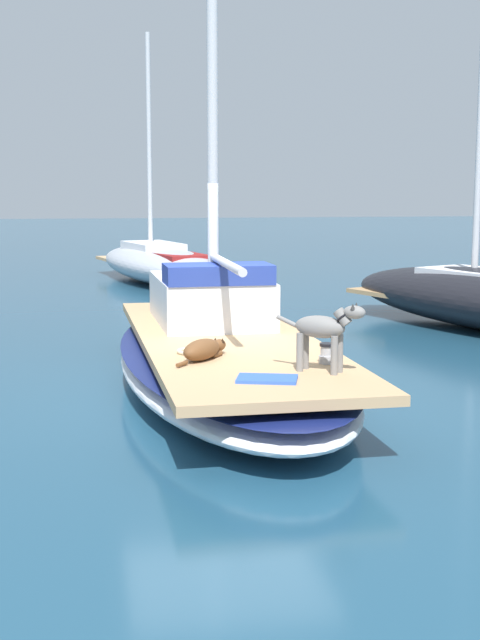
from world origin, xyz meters
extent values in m
plane|color=navy|center=(0.00, 0.00, 0.00)|extent=(120.00, 120.00, 0.00)
ellipsoid|color=white|center=(0.00, 0.00, 0.28)|extent=(2.68, 7.26, 0.56)
ellipsoid|color=navy|center=(0.00, 0.00, 0.46)|extent=(2.69, 7.30, 0.08)
cube|color=tan|center=(0.00, 0.00, 0.61)|extent=(2.22, 6.67, 0.10)
cylinder|color=silver|center=(-0.02, 0.90, 3.78)|extent=(0.14, 0.14, 6.24)
cylinder|color=silver|center=(-0.02, -0.20, 1.56)|extent=(0.10, 2.20, 0.10)
cube|color=silver|center=(-0.03, 1.20, 0.96)|extent=(1.45, 2.23, 0.60)
cube|color=navy|center=(-0.03, 0.43, 1.38)|extent=(1.35, 0.73, 0.24)
ellipsoid|color=brown|center=(-0.48, -1.41, 0.77)|extent=(0.57, 0.63, 0.22)
ellipsoid|color=brown|center=(-0.25, -1.12, 0.76)|extent=(0.23, 0.24, 0.13)
cone|color=black|center=(-0.29, -1.09, 0.82)|extent=(0.05, 0.05, 0.05)
cone|color=black|center=(-0.22, -1.15, 0.82)|extent=(0.05, 0.05, 0.05)
cylinder|color=brown|center=(-0.40, -1.21, 0.69)|extent=(0.15, 0.18, 0.06)
cylinder|color=brown|center=(-0.30, -1.28, 0.69)|extent=(0.15, 0.18, 0.06)
cylinder|color=brown|center=(-0.72, -1.72, 0.69)|extent=(0.14, 0.17, 0.04)
ellipsoid|color=gray|center=(0.58, -2.19, 1.11)|extent=(0.54, 0.50, 0.22)
cylinder|color=gray|center=(0.77, -2.25, 0.85)|extent=(0.07, 0.07, 0.38)
cylinder|color=gray|center=(0.68, -2.36, 0.85)|extent=(0.07, 0.07, 0.38)
cylinder|color=gray|center=(0.48, -2.02, 0.85)|extent=(0.07, 0.07, 0.38)
cylinder|color=gray|center=(0.40, -2.13, 0.85)|extent=(0.07, 0.07, 0.38)
cylinder|color=gray|center=(0.77, -2.34, 1.22)|extent=(0.21, 0.20, 0.19)
ellipsoid|color=gray|center=(0.86, -2.41, 1.27)|extent=(0.25, 0.24, 0.13)
cone|color=#2A2929|center=(0.89, -2.38, 1.33)|extent=(0.05, 0.05, 0.06)
cone|color=#2A2929|center=(0.83, -2.45, 1.33)|extent=(0.05, 0.05, 0.06)
torus|color=black|center=(0.77, -2.34, 1.22)|extent=(0.18, 0.18, 0.10)
cylinder|color=gray|center=(0.30, -1.97, 1.14)|extent=(0.20, 0.17, 0.12)
cylinder|color=#B7B7BC|center=(0.76, -1.80, 0.70)|extent=(0.16, 0.16, 0.08)
cylinder|color=#B7B7BC|center=(0.76, -1.80, 0.79)|extent=(0.13, 0.13, 0.10)
cylinder|color=black|center=(0.76, -1.80, 0.86)|extent=(0.15, 0.15, 0.03)
torus|color=beige|center=(-0.54, -1.01, 0.68)|extent=(0.32, 0.32, 0.04)
cube|color=blue|center=(0.00, -2.48, 0.68)|extent=(0.64, 0.50, 0.03)
ellipsoid|color=#B2B7C1|center=(0.20, 12.25, 0.46)|extent=(3.80, 7.43, 0.93)
cube|color=tan|center=(0.20, 12.25, 0.45)|extent=(3.22, 6.64, 0.08)
cube|color=silver|center=(0.07, 12.77, 0.75)|extent=(1.63, 2.36, 0.52)
cube|color=maroon|center=(0.52, 11.04, 0.67)|extent=(1.53, 2.33, 0.36)
cylinder|color=silver|center=(0.02, 12.94, 3.41)|extent=(0.12, 0.12, 5.91)
camera|label=1|loc=(-1.62, -10.35, 2.45)|focal=49.26mm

